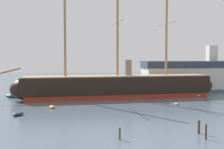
{
  "coord_description": "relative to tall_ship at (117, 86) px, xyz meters",
  "views": [
    {
      "loc": [
        -7.53,
        -36.73,
        12.34
      ],
      "look_at": [
        1.51,
        37.95,
        7.89
      ],
      "focal_mm": 47.79,
      "sensor_mm": 36.0,
      "label": 1
    }
  ],
  "objects": [
    {
      "name": "tall_ship",
      "position": [
        0.0,
        0.0,
        0.0
      ],
      "size": [
        67.9,
        16.22,
        32.66
      ],
      "color": "maroon",
      "rests_on": "ground"
    },
    {
      "name": "dockside_warehouse_right",
      "position": [
        31.73,
        16.64,
        1.87
      ],
      "size": [
        42.61,
        14.26,
        16.52
      ],
      "color": "#565659",
      "rests_on": "ground"
    },
    {
      "name": "motorboat_far_left",
      "position": [
        -31.59,
        4.22,
        -2.88
      ],
      "size": [
        4.88,
        2.9,
        1.92
      ],
      "color": "#236670",
      "rests_on": "ground"
    },
    {
      "name": "dinghy_alongside_bow",
      "position": [
        -18.23,
        -16.12,
        -3.23
      ],
      "size": [
        1.65,
        2.91,
        0.65
      ],
      "color": "orange",
      "rests_on": "ground"
    },
    {
      "name": "dinghy_alongside_stern",
      "position": [
        13.27,
        -14.9,
        -3.3
      ],
      "size": [
        1.12,
        2.23,
        0.51
      ],
      "color": "gray",
      "rests_on": "ground"
    },
    {
      "name": "sailboat_far_right",
      "position": [
        23.11,
        -0.49,
        -2.97
      ],
      "size": [
        5.35,
        4.26,
        6.95
      ],
      "color": "gold",
      "rests_on": "ground"
    },
    {
      "name": "mooring_piling_nearest",
      "position": [
        7.2,
        -43.3,
        -2.47
      ],
      "size": [
        0.41,
        0.41,
        2.18
      ],
      "primitive_type": "cylinder",
      "color": "#4C3D2D",
      "rests_on": "ground"
    },
    {
      "name": "mooring_piling_left_pair",
      "position": [
        -5.94,
        -45.13,
        -2.67
      ],
      "size": [
        0.28,
        0.28,
        1.78
      ],
      "primitive_type": "cylinder",
      "color": "#4C3D2D",
      "rests_on": "ground"
    },
    {
      "name": "seagull_in_flight",
      "position": [
        4.23,
        -28.23,
        14.53
      ],
      "size": [
        1.3,
        0.44,
        0.14
      ],
      "color": "silver"
    },
    {
      "name": "dinghy_mid_left",
      "position": [
        -24.52,
        -24.68,
        -3.21
      ],
      "size": [
        2.75,
        3.07,
        0.68
      ],
      "color": "#1E284C",
      "rests_on": "ground"
    },
    {
      "name": "mooring_piling_right_pair",
      "position": [
        6.89,
        -46.63,
        -2.41
      ],
      "size": [
        0.27,
        0.27,
        2.29
      ],
      "primitive_type": "cylinder",
      "color": "#382B1E",
      "rests_on": "ground"
    }
  ]
}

